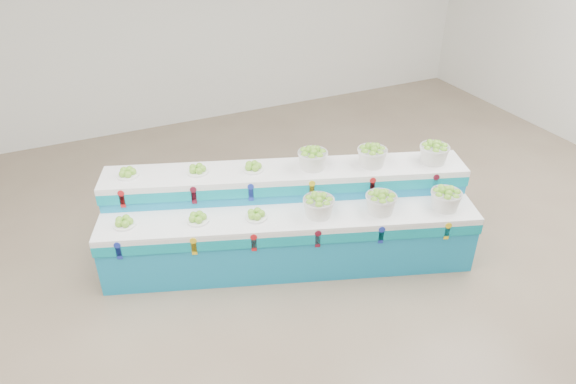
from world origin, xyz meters
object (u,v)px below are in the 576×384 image
object	(u,v)px
basket_lower_left	(319,205)
basket_upper_right	(434,152)
plate_upper_mid	(197,169)
display_stand	(288,219)

from	to	relation	value
basket_lower_left	basket_upper_right	size ratio (longest dim) A/B	1.00
plate_upper_mid	display_stand	bearing A→B (deg)	-33.53
display_stand	basket_upper_right	world-z (taller)	basket_upper_right
basket_upper_right	plate_upper_mid	bearing A→B (deg)	161.01
display_stand	basket_upper_right	bearing A→B (deg)	8.52
basket_upper_right	basket_lower_left	bearing A→B (deg)	-178.97
basket_lower_left	basket_upper_right	distance (m)	1.52
display_stand	basket_lower_left	bearing A→B (deg)	-40.10
basket_lower_left	plate_upper_mid	world-z (taller)	plate_upper_mid
basket_lower_left	basket_upper_right	world-z (taller)	basket_upper_right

